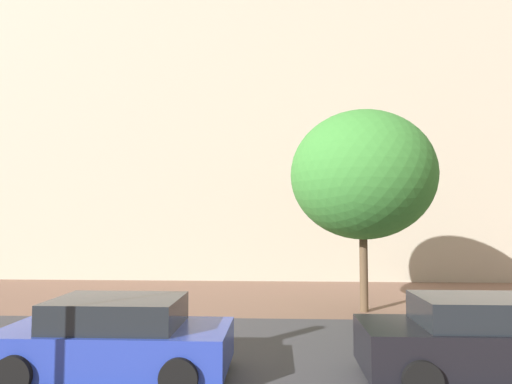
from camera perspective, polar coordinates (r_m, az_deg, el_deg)
name	(u,v)px	position (r m, az deg, el deg)	size (l,w,h in m)	color
ground_plane	(267,326)	(12.57, 1.41, -16.61)	(120.00, 120.00, 0.00)	brown
street_asphalt_strip	(264,354)	(10.19, 1.05, -19.76)	(120.00, 6.79, 0.00)	#38383D
landmark_building	(258,98)	(29.34, 0.22, 11.83)	(28.84, 15.18, 38.44)	#B2A893
car_black	(493,341)	(9.35, 27.74, -16.34)	(4.59, 1.97, 1.49)	black
car_blue	(117,338)	(9.06, -17.19, -17.25)	(4.14, 2.09, 1.41)	#23389E
tree_curb_far	(362,175)	(14.60, 13.30, 2.11)	(4.52, 4.52, 6.29)	brown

